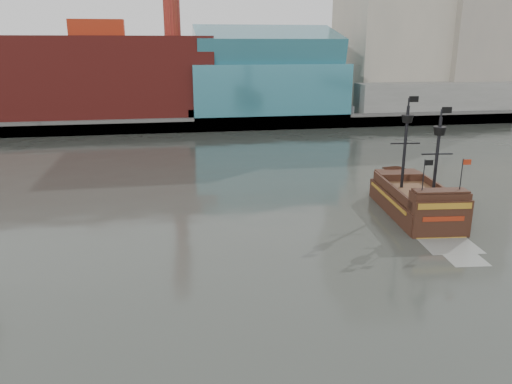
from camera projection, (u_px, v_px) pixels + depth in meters
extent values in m
plane|color=#2A2E28|center=(322.00, 283.00, 33.89)|extent=(400.00, 400.00, 0.00)
cube|color=slate|center=(208.00, 107.00, 120.41)|extent=(220.00, 60.00, 2.00)
cube|color=#4C4C49|center=(221.00, 124.00, 92.49)|extent=(220.00, 1.00, 2.60)
cube|color=maroon|center=(101.00, 77.00, 95.42)|extent=(42.00, 18.00, 15.00)
cube|color=teal|center=(267.00, 89.00, 99.61)|extent=(30.00, 16.00, 10.00)
cube|color=gray|center=(476.00, 18.00, 109.32)|extent=(18.00, 18.00, 38.00)
cube|color=slate|center=(451.00, 97.00, 102.78)|extent=(40.00, 6.00, 6.00)
cube|color=teal|center=(267.00, 47.00, 97.33)|extent=(28.00, 14.94, 8.78)
cube|color=black|center=(414.00, 208.00, 47.63)|extent=(6.29, 12.59, 2.63)
cube|color=#4E2D1C|center=(415.00, 193.00, 47.21)|extent=(5.66, 11.33, 0.30)
cube|color=black|center=(398.00, 176.00, 51.75)|extent=(4.52, 2.86, 1.01)
cube|color=black|center=(439.00, 202.00, 41.97)|extent=(4.94, 2.11, 1.82)
cube|color=black|center=(442.00, 224.00, 41.55)|extent=(4.95, 0.77, 4.04)
cube|color=olive|center=(445.00, 206.00, 40.95)|extent=(4.53, 0.56, 0.51)
cube|color=maroon|center=(444.00, 219.00, 41.27)|extent=(3.53, 0.45, 0.40)
cylinder|color=black|center=(405.00, 147.00, 47.44)|extent=(0.31, 0.31, 7.88)
cylinder|color=black|center=(437.00, 158.00, 44.45)|extent=(0.31, 0.31, 7.27)
cone|color=black|center=(407.00, 119.00, 46.66)|extent=(1.22, 1.22, 0.71)
cone|color=black|center=(440.00, 131.00, 43.76)|extent=(1.22, 1.22, 0.71)
cube|color=black|center=(414.00, 99.00, 46.17)|extent=(0.91, 0.13, 0.56)
cube|color=black|center=(447.00, 110.00, 43.27)|extent=(0.91, 0.13, 0.56)
cube|color=gray|center=(450.00, 245.00, 40.27)|extent=(4.65, 4.07, 0.02)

